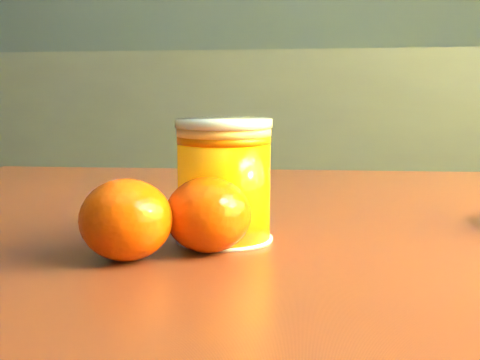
# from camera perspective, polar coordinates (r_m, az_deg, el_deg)

# --- Properties ---
(kitchen_counter) EXTENTS (3.15, 0.60, 0.90)m
(kitchen_counter) POSITION_cam_1_polar(r_m,az_deg,el_deg) (2.21, -10.11, -1.34)
(kitchen_counter) COLOR #4B4B50
(kitchen_counter) RESTS_ON ground
(table) EXTENTS (1.04, 0.81, 0.71)m
(table) POSITION_cam_1_polar(r_m,az_deg,el_deg) (0.58, 11.94, -12.50)
(table) COLOR maroon
(table) RESTS_ON ground
(juice_glass) EXTENTS (0.07, 0.07, 0.09)m
(juice_glass) POSITION_cam_1_polar(r_m,az_deg,el_deg) (0.48, -1.38, -0.10)
(juice_glass) COLOR orange
(juice_glass) RESTS_ON table
(orange_front) EXTENTS (0.07, 0.07, 0.05)m
(orange_front) POSITION_cam_1_polar(r_m,az_deg,el_deg) (0.46, -2.72, -2.96)
(orange_front) COLOR #DF4304
(orange_front) RESTS_ON table
(orange_extra) EXTENTS (0.07, 0.07, 0.05)m
(orange_extra) POSITION_cam_1_polar(r_m,az_deg,el_deg) (0.44, -9.71, -3.36)
(orange_extra) COLOR #DF4304
(orange_extra) RESTS_ON table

